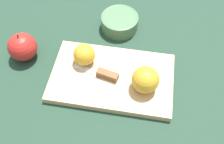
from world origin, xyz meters
name	(u,v)px	position (x,y,z in m)	size (l,w,h in m)	color
ground_plane	(112,80)	(0.00, 0.00, 0.00)	(4.00, 4.00, 0.00)	#1E3828
cutting_board	(112,78)	(0.00, 0.00, 0.01)	(0.38, 0.24, 0.02)	tan
apple_half_left	(145,80)	(-0.10, 0.03, 0.06)	(0.08, 0.08, 0.08)	gold
apple_half_right	(84,55)	(0.09, -0.04, 0.06)	(0.07, 0.07, 0.07)	gold
knife	(105,74)	(0.02, 0.00, 0.03)	(0.14, 0.06, 0.02)	silver
apple_whole	(22,47)	(0.29, -0.06, 0.05)	(0.09, 0.09, 0.10)	red
bowl	(118,22)	(0.00, -0.22, 0.03)	(0.13, 0.13, 0.05)	#4C704C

